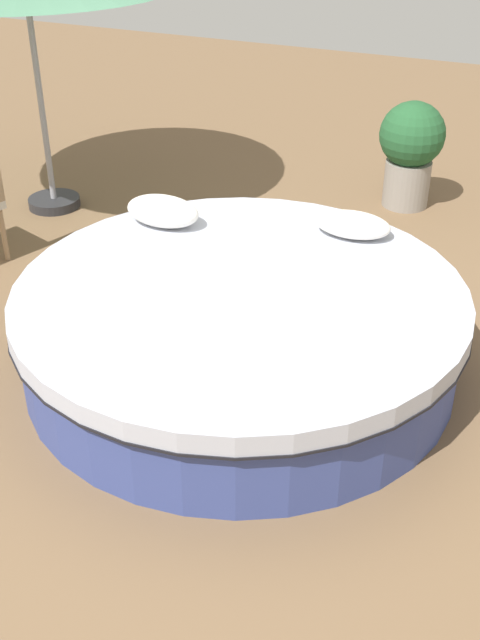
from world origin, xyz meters
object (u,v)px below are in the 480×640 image
at_px(throw_pillow_0, 353,225).
at_px(planter, 411,148).
at_px(round_bed, 240,327).
at_px(throw_pillow_1, 163,211).

height_order(throw_pillow_0, planter, planter).
bearing_deg(planter, throw_pillow_0, -88.73).
distance_m(round_bed, throw_pillow_0, 1.06).
bearing_deg(round_bed, throw_pillow_0, 67.45).
bearing_deg(round_bed, throw_pillow_1, 144.34).
xyz_separation_m(throw_pillow_1, planter, (1.15, 2.22, -0.13)).
height_order(throw_pillow_0, throw_pillow_1, throw_pillow_1).
xyz_separation_m(throw_pillow_0, throw_pillow_1, (-1.19, -0.35, 0.03)).
bearing_deg(throw_pillow_0, round_bed, -112.55).
bearing_deg(throw_pillow_1, throw_pillow_0, 16.52).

